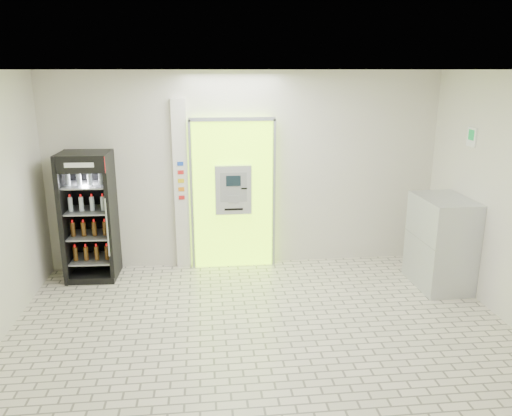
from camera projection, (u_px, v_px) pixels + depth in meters
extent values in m
plane|color=#BEB59E|center=(265.00, 343.00, 5.66)|extent=(6.00, 6.00, 0.00)
plane|color=beige|center=(245.00, 171.00, 7.66)|extent=(6.00, 0.00, 6.00)
plane|color=beige|center=(320.00, 340.00, 2.87)|extent=(6.00, 0.00, 6.00)
plane|color=white|center=(266.00, 70.00, 4.86)|extent=(6.00, 6.00, 0.00)
cube|color=#A5F813|center=(233.00, 194.00, 7.66)|extent=(1.20, 0.12, 2.30)
cube|color=gray|center=(232.00, 119.00, 7.29)|extent=(1.28, 0.04, 0.06)
cube|color=gray|center=(192.00, 197.00, 7.53)|extent=(0.04, 0.04, 2.30)
cube|color=gray|center=(274.00, 194.00, 7.66)|extent=(0.04, 0.04, 2.30)
cube|color=black|center=(240.00, 235.00, 7.79)|extent=(0.62, 0.01, 0.67)
cube|color=black|center=(209.00, 141.00, 7.35)|extent=(0.22, 0.01, 0.18)
cube|color=#B5B8BD|center=(233.00, 190.00, 7.53)|extent=(0.55, 0.12, 0.75)
cube|color=black|center=(233.00, 181.00, 7.43)|extent=(0.22, 0.01, 0.16)
cube|color=gray|center=(234.00, 199.00, 7.50)|extent=(0.16, 0.01, 0.12)
cube|color=black|center=(244.00, 189.00, 7.48)|extent=(0.09, 0.01, 0.02)
cube|color=black|center=(234.00, 209.00, 7.55)|extent=(0.28, 0.01, 0.03)
cube|color=silver|center=(181.00, 186.00, 7.56)|extent=(0.22, 0.10, 2.60)
cube|color=#193FB2|center=(180.00, 164.00, 7.41)|extent=(0.09, 0.01, 0.06)
cube|color=red|center=(181.00, 172.00, 7.45)|extent=(0.09, 0.01, 0.06)
cube|color=yellow|center=(181.00, 181.00, 7.48)|extent=(0.09, 0.01, 0.06)
cube|color=orange|center=(181.00, 189.00, 7.52)|extent=(0.09, 0.01, 0.06)
cube|color=red|center=(182.00, 198.00, 7.55)|extent=(0.09, 0.01, 0.06)
cube|color=black|center=(89.00, 216.00, 7.25)|extent=(0.73, 0.66, 1.88)
cube|color=black|center=(94.00, 211.00, 7.54)|extent=(0.71, 0.07, 1.88)
cube|color=red|center=(79.00, 165.00, 6.73)|extent=(0.69, 0.03, 0.22)
cube|color=white|center=(79.00, 165.00, 6.73)|extent=(0.39, 0.02, 0.07)
cube|color=black|center=(95.00, 273.00, 7.49)|extent=(0.73, 0.66, 0.09)
cylinder|color=gray|center=(107.00, 228.00, 6.98)|extent=(0.02, 0.02, 0.85)
cube|color=gray|center=(93.00, 259.00, 7.43)|extent=(0.61, 0.57, 0.02)
cube|color=gray|center=(91.00, 235.00, 7.33)|extent=(0.61, 0.57, 0.02)
cube|color=gray|center=(89.00, 210.00, 7.23)|extent=(0.61, 0.57, 0.02)
cube|color=gray|center=(86.00, 185.00, 7.13)|extent=(0.61, 0.57, 0.02)
cube|color=#B5B8BD|center=(441.00, 242.00, 7.04)|extent=(0.66, 0.98, 1.29)
cube|color=gray|center=(419.00, 239.00, 6.99)|extent=(0.02, 0.95, 0.01)
cube|color=white|center=(472.00, 137.00, 6.74)|extent=(0.02, 0.22, 0.26)
cube|color=#0C8A39|center=(471.00, 135.00, 6.73)|extent=(0.00, 0.14, 0.14)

